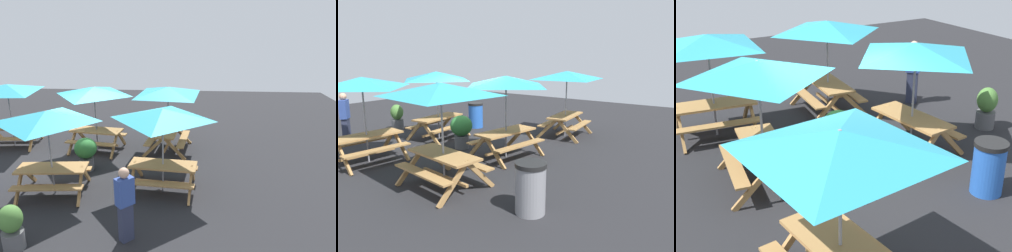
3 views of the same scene
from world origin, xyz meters
TOP-DOWN VIEW (x-y plane):
  - ground_plane at (0.00, 0.00)m, footprint 24.00×24.00m
  - picnic_table_0 at (2.85, 1.52)m, footprint 2.81×2.81m
  - picnic_table_1 at (-2.88, 1.59)m, footprint 2.81×2.81m
  - picnic_table_2 at (0.33, 1.35)m, footprint 2.26×2.26m
  - picnic_table_3 at (0.02, -1.78)m, footprint 2.19×2.19m
  - picnic_table_4 at (2.92, -1.38)m, footprint 2.18×2.18m
  - trash_bin_gray at (2.76, 3.71)m, footprint 0.59×0.59m
  - potted_plant_0 at (0.10, -4.03)m, footprint 0.47×0.47m
  - potted_plant_1 at (0.44, -0.28)m, footprint 0.68×0.68m
  - person_standing at (2.33, -3.60)m, footprint 0.41×0.41m

SIDE VIEW (x-z plane):
  - ground_plane at x=0.00m, z-range 0.00..0.00m
  - trash_bin_gray at x=2.76m, z-range 0.00..0.98m
  - potted_plant_0 at x=0.10m, z-range 0.02..1.00m
  - potted_plant_1 at x=0.44m, z-range 0.09..1.12m
  - person_standing at x=2.33m, z-range 0.05..1.72m
  - picnic_table_0 at x=2.85m, z-range 0.82..3.16m
  - picnic_table_1 at x=-2.88m, z-range 0.82..3.16m
  - picnic_table_2 at x=0.33m, z-range 0.82..3.16m
  - picnic_table_3 at x=0.02m, z-range 0.82..3.16m
  - picnic_table_4 at x=2.92m, z-range 0.82..3.16m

